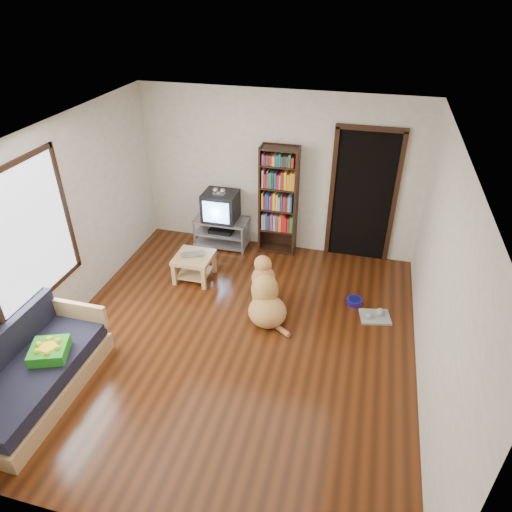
% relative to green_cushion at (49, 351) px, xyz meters
% --- Properties ---
extents(ground, '(5.00, 5.00, 0.00)m').
position_rel_green_cushion_xyz_m(ground, '(1.75, 1.19, -0.48)').
color(ground, '#51240D').
rests_on(ground, ground).
extents(ceiling, '(5.00, 5.00, 0.00)m').
position_rel_green_cushion_xyz_m(ceiling, '(1.75, 1.19, 2.12)').
color(ceiling, white).
rests_on(ceiling, ground).
extents(wall_back, '(4.50, 0.00, 4.50)m').
position_rel_green_cushion_xyz_m(wall_back, '(1.75, 3.69, 0.82)').
color(wall_back, silver).
rests_on(wall_back, ground).
extents(wall_front, '(4.50, 0.00, 4.50)m').
position_rel_green_cushion_xyz_m(wall_front, '(1.75, -1.31, 0.82)').
color(wall_front, silver).
rests_on(wall_front, ground).
extents(wall_left, '(0.00, 5.00, 5.00)m').
position_rel_green_cushion_xyz_m(wall_left, '(-0.50, 1.19, 0.82)').
color(wall_left, silver).
rests_on(wall_left, ground).
extents(wall_right, '(0.00, 5.00, 5.00)m').
position_rel_green_cushion_xyz_m(wall_right, '(4.00, 1.19, 0.82)').
color(wall_right, silver).
rests_on(wall_right, ground).
extents(green_cushion, '(0.49, 0.49, 0.13)m').
position_rel_green_cushion_xyz_m(green_cushion, '(0.00, 0.00, 0.00)').
color(green_cushion, '#33991C').
rests_on(green_cushion, sofa).
extents(laptop, '(0.40, 0.34, 0.03)m').
position_rel_green_cushion_xyz_m(laptop, '(0.76, 2.35, -0.07)').
color(laptop, '#B5B5B9').
rests_on(laptop, coffee_table).
extents(dog_bowl, '(0.22, 0.22, 0.08)m').
position_rel_green_cushion_xyz_m(dog_bowl, '(3.19, 2.34, -0.44)').
color(dog_bowl, navy).
rests_on(dog_bowl, ground).
extents(grey_rag, '(0.46, 0.40, 0.03)m').
position_rel_green_cushion_xyz_m(grey_rag, '(3.49, 2.09, -0.47)').
color(grey_rag, gray).
rests_on(grey_rag, ground).
extents(window, '(0.03, 1.46, 1.70)m').
position_rel_green_cushion_xyz_m(window, '(-0.48, 0.69, 1.02)').
color(window, white).
rests_on(window, wall_left).
extents(doorway, '(1.03, 0.05, 2.19)m').
position_rel_green_cushion_xyz_m(doorway, '(3.10, 3.67, 0.64)').
color(doorway, black).
rests_on(doorway, wall_back).
extents(tv_stand, '(0.90, 0.45, 0.50)m').
position_rel_green_cushion_xyz_m(tv_stand, '(0.85, 3.44, -0.21)').
color(tv_stand, '#99999E').
rests_on(tv_stand, ground).
extents(crt_tv, '(0.55, 0.52, 0.58)m').
position_rel_green_cushion_xyz_m(crt_tv, '(0.85, 3.46, 0.26)').
color(crt_tv, black).
rests_on(crt_tv, tv_stand).
extents(bookshelf, '(0.60, 0.30, 1.80)m').
position_rel_green_cushion_xyz_m(bookshelf, '(1.80, 3.53, 0.52)').
color(bookshelf, black).
rests_on(bookshelf, ground).
extents(sofa, '(0.80, 1.80, 0.80)m').
position_rel_green_cushion_xyz_m(sofa, '(-0.12, -0.19, -0.22)').
color(sofa, tan).
rests_on(sofa, ground).
extents(coffee_table, '(0.55, 0.55, 0.40)m').
position_rel_green_cushion_xyz_m(coffee_table, '(0.76, 2.38, -0.20)').
color(coffee_table, tan).
rests_on(coffee_table, ground).
extents(dog, '(0.72, 0.92, 0.83)m').
position_rel_green_cushion_xyz_m(dog, '(2.02, 1.80, -0.18)').
color(dog, tan).
rests_on(dog, ground).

